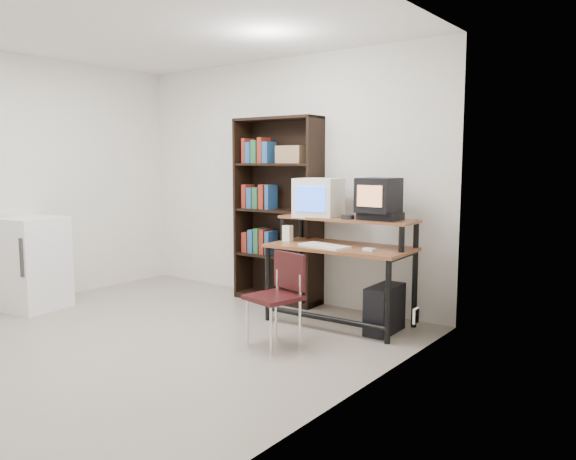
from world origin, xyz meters
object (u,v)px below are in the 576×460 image
Objects in this scene: pc_tower at (385,309)px; mini_fridge at (33,263)px; crt_monitor at (319,198)px; crt_tv at (378,195)px; bookshelf at (279,209)px; computer_desk at (341,249)px; school_chair at (279,289)px.

mini_fridge is at bearing -158.11° from pc_tower.
crt_monitor is 3.00m from mini_fridge.
bookshelf is at bearing 170.02° from crt_tv.
computer_desk is 1.77× the size of school_chair.
school_chair is (-0.07, -0.83, -0.24)m from computer_desk.
crt_tv is 0.17× the size of bookshelf.
bookshelf reaches higher than crt_monitor.
school_chair is at bearing -111.84° from crt_tv.
crt_tv is 1.01m from pc_tower.
mini_fridge is at bearing -155.48° from school_chair.
school_chair is at bearing 4.25° from mini_fridge.
mini_fridge is (-3.26, -1.43, 0.26)m from pc_tower.
bookshelf is at bearing 36.73° from mini_fridge.
crt_tv is 1.26m from school_chair.
school_chair is (-0.54, -0.82, 0.25)m from pc_tower.
computer_desk is at bearing -161.04° from crt_tv.
crt_tv is at bearing -12.88° from bookshelf.
crt_monitor is (-0.32, 0.10, 0.46)m from computer_desk.
crt_tv reaches higher than mini_fridge.
bookshelf is 2.60m from mini_fridge.
bookshelf is (-1.32, 0.25, -0.20)m from crt_tv.
crt_tv is at bearing 79.16° from school_chair.
computer_desk is 0.67m from pc_tower.
crt_monitor reaches higher than school_chair.
crt_tv is at bearing -10.07° from crt_monitor.
bookshelf is at bearing 139.87° from school_chair.
pc_tower is (0.14, -0.12, -0.99)m from crt_tv.
school_chair is (0.25, -0.93, -0.69)m from crt_monitor.
bookshelf is (-0.93, 1.19, 0.54)m from school_chair.
school_chair is 2.79m from mini_fridge.
pc_tower is at bearing -18.77° from crt_monitor.
mini_fridge reaches higher than school_chair.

